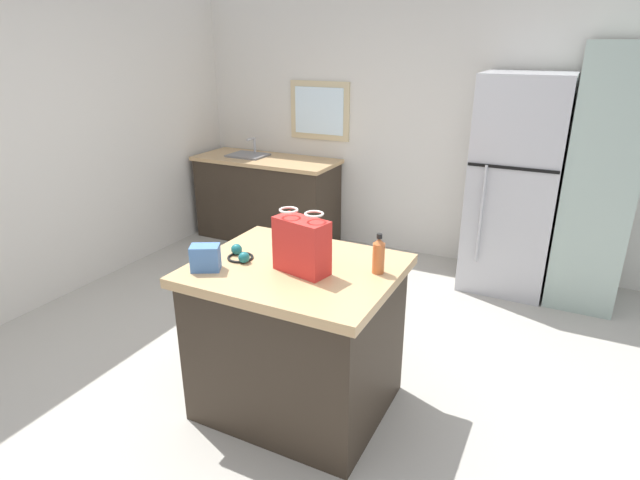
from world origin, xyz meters
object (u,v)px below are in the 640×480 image
refrigerator (515,185)px  shopping_bag (302,245)px  tall_cabinet (600,180)px  kitchen_island (297,337)px  bottle (379,255)px  small_box (205,258)px  ear_defenders (240,255)px

refrigerator → shopping_bag: 2.52m
refrigerator → shopping_bag: bearing=-108.2°
refrigerator → tall_cabinet: tall_cabinet is taller
kitchen_island → bottle: bearing=15.2°
small_box → ear_defenders: 0.23m
shopping_bag → ear_defenders: shopping_bag is taller
small_box → tall_cabinet: bearing=53.9°
kitchen_island → shopping_bag: size_ratio=3.23×
kitchen_island → bottle: size_ratio=5.01×
refrigerator → bottle: bearing=-100.6°
shopping_bag → refrigerator: bearing=71.8°
small_box → bottle: (0.85, 0.38, 0.03)m
kitchen_island → small_box: bearing=-147.0°
kitchen_island → shopping_bag: shopping_bag is taller
small_box → shopping_bag: bearing=24.0°
refrigerator → shopping_bag: (-0.79, -2.39, 0.15)m
tall_cabinet → shopping_bag: size_ratio=6.09×
tall_cabinet → ear_defenders: tall_cabinet is taller
refrigerator → ear_defenders: refrigerator is taller
shopping_bag → ear_defenders: size_ratio=1.64×
kitchen_island → small_box: (-0.41, -0.27, 0.53)m
bottle → ear_defenders: size_ratio=1.06×
kitchen_island → small_box: small_box is taller
refrigerator → bottle: refrigerator is taller
bottle → ear_defenders: bearing=-167.5°
ear_defenders → kitchen_island: bearing=8.8°
refrigerator → kitchen_island: bearing=-110.1°
tall_cabinet → refrigerator: bearing=-180.0°
tall_cabinet → bottle: 2.45m
kitchen_island → ear_defenders: 0.59m
kitchen_island → refrigerator: bearing=69.9°
kitchen_island → small_box: size_ratio=7.26×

